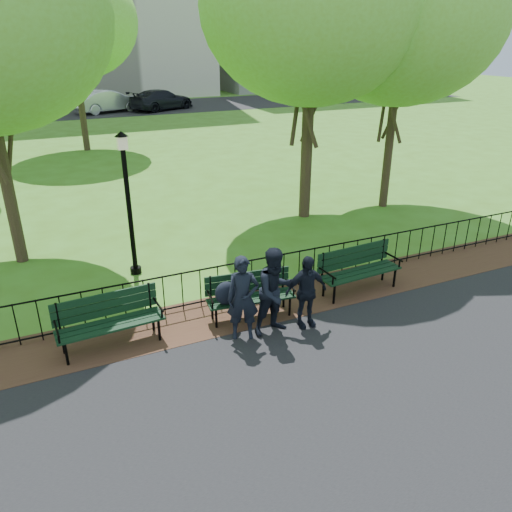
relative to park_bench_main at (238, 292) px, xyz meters
name	(u,v)px	position (x,y,z in m)	size (l,w,h in m)	color
ground	(285,343)	(0.47, -1.17, -0.65)	(120.00, 120.00, 0.00)	#3D671B
asphalt_path	(402,473)	(0.47, -4.57, -0.64)	(60.00, 9.20, 0.01)	black
dirt_strip	(253,307)	(0.47, 0.33, -0.64)	(60.00, 1.60, 0.01)	#3D2319
far_street	(76,111)	(0.47, 33.83, -0.64)	(70.00, 9.00, 0.01)	black
iron_fence	(243,277)	(0.47, 0.83, -0.15)	(24.06, 0.06, 1.00)	black
park_bench_main	(238,292)	(0.00, 0.00, 0.00)	(1.86, 0.77, 1.03)	black
park_bench_left_a	(108,315)	(-2.55, 0.16, -0.02)	(1.98, 0.72, 1.11)	black
park_bench_right_a	(358,265)	(2.97, 0.10, -0.01)	(2.01, 0.73, 1.12)	black
lamppost	(128,200)	(-1.46, 3.11, 1.24)	(0.31, 0.31, 3.46)	black
tree_near_e	(313,6)	(4.45, 5.12, 5.48)	(6.34, 6.34, 8.83)	#2D2116
tree_mid_e	(403,16)	(7.45, 4.91, 5.26)	(6.10, 6.10, 8.51)	#2D2116
tree_far_c	(70,20)	(-0.64, 18.68, 5.39)	(6.24, 6.24, 8.70)	#2D2116
person_left	(243,298)	(-0.17, -0.64, 0.20)	(0.61, 0.40, 1.68)	black
person_mid	(276,291)	(0.48, -0.71, 0.25)	(0.86, 0.45, 1.77)	black
person_right	(306,292)	(1.13, -0.75, 0.12)	(0.89, 0.36, 1.51)	black
sedan_silver	(107,101)	(2.67, 32.22, 0.20)	(1.77, 5.09, 1.68)	#B9BDC2
sedan_dark	(162,100)	(6.75, 31.83, 0.14)	(2.17, 5.34, 1.55)	black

